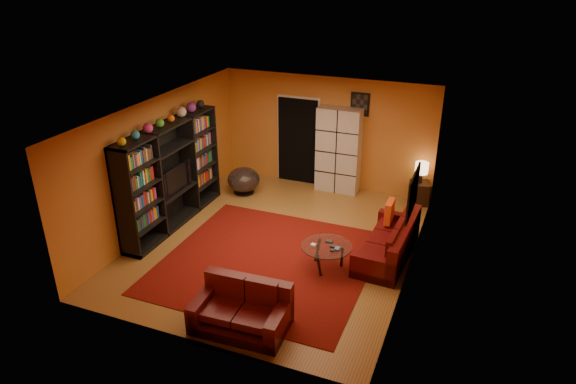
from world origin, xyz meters
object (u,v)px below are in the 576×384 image
at_px(entertainment_unit, 171,175).
at_px(bowl_chair, 244,180).
at_px(storage_cabinet, 339,150).
at_px(side_table, 419,193).
at_px(table_lamp, 422,169).
at_px(tv, 173,179).
at_px(sofa, 391,243).
at_px(coffee_table, 326,248).
at_px(loveseat, 243,309).

distance_m(entertainment_unit, bowl_chair, 2.08).
height_order(storage_cabinet, side_table, storage_cabinet).
height_order(entertainment_unit, table_lamp, entertainment_unit).
distance_m(tv, sofa, 4.42).
height_order(coffee_table, table_lamp, table_lamp).
relative_size(storage_cabinet, bowl_chair, 2.63).
distance_m(loveseat, table_lamp, 5.50).
relative_size(entertainment_unit, tv, 3.15).
relative_size(tv, sofa, 0.48).
distance_m(bowl_chair, table_lamp, 3.99).
distance_m(loveseat, bowl_chair, 4.72).
bearing_deg(sofa, tv, -173.03).
relative_size(entertainment_unit, table_lamp, 6.37).
relative_size(sofa, bowl_chair, 2.64).
relative_size(tv, side_table, 1.91).
bearing_deg(tv, entertainment_unit, 64.93).
distance_m(coffee_table, storage_cabinet, 3.44).
distance_m(entertainment_unit, sofa, 4.48).
bearing_deg(bowl_chair, sofa, -22.47).
height_order(bowl_chair, table_lamp, table_lamp).
xyz_separation_m(storage_cabinet, side_table, (1.89, -0.05, -0.74)).
bearing_deg(table_lamp, side_table, 0.00).
bearing_deg(table_lamp, loveseat, -109.00).
xyz_separation_m(coffee_table, storage_cabinet, (-0.78, 3.30, 0.58)).
bearing_deg(table_lamp, sofa, -92.76).
xyz_separation_m(sofa, storage_cabinet, (-1.77, 2.52, 0.70)).
xyz_separation_m(coffee_table, bowl_chair, (-2.74, 2.32, -0.08)).
xyz_separation_m(entertainment_unit, loveseat, (2.74, -2.42, -0.76)).
relative_size(sofa, loveseat, 1.40).
bearing_deg(storage_cabinet, sofa, -54.36).
bearing_deg(side_table, loveseat, -109.00).
bearing_deg(tv, sofa, -86.01).
bearing_deg(coffee_table, loveseat, -109.33).
bearing_deg(coffee_table, sofa, 38.27).
xyz_separation_m(sofa, bowl_chair, (-3.73, 1.54, 0.04)).
height_order(bowl_chair, side_table, bowl_chair).
bearing_deg(loveseat, sofa, -34.17).
distance_m(tv, side_table, 5.32).
height_order(tv, side_table, tv).
bearing_deg(table_lamp, storage_cabinet, 178.48).
bearing_deg(tv, coffee_table, -98.03).
relative_size(tv, table_lamp, 2.02).
bearing_deg(bowl_chair, coffee_table, -40.24).
bearing_deg(side_table, table_lamp, 180.00).
bearing_deg(tv, loveseat, -131.67).
distance_m(entertainment_unit, tv, 0.08).
relative_size(tv, coffee_table, 1.07).
distance_m(entertainment_unit, coffee_table, 3.51).
xyz_separation_m(entertainment_unit, tv, (0.05, -0.02, -0.06)).
distance_m(coffee_table, side_table, 3.44).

